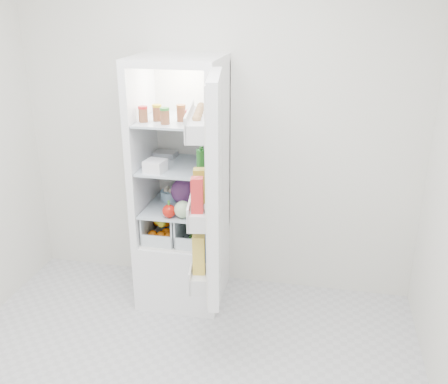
% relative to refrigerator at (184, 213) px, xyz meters
% --- Properties ---
extents(room_walls, '(3.02, 3.02, 2.61)m').
position_rel_refrigerator_xyz_m(room_walls, '(0.20, -1.25, 0.93)').
color(room_walls, silver).
rests_on(room_walls, ground).
extents(refrigerator, '(0.60, 0.60, 1.80)m').
position_rel_refrigerator_xyz_m(refrigerator, '(0.00, 0.00, 0.00)').
color(refrigerator, white).
rests_on(refrigerator, ground).
extents(shelf_low, '(0.49, 0.53, 0.01)m').
position_rel_refrigerator_xyz_m(shelf_low, '(-0.00, -0.06, 0.07)').
color(shelf_low, silver).
rests_on(shelf_low, refrigerator).
extents(shelf_mid, '(0.49, 0.53, 0.02)m').
position_rel_refrigerator_xyz_m(shelf_mid, '(-0.00, -0.06, 0.38)').
color(shelf_mid, silver).
rests_on(shelf_mid, refrigerator).
extents(shelf_top, '(0.49, 0.53, 0.02)m').
position_rel_refrigerator_xyz_m(shelf_top, '(-0.00, -0.06, 0.71)').
color(shelf_top, silver).
rests_on(shelf_top, refrigerator).
extents(crisper_left, '(0.23, 0.46, 0.22)m').
position_rel_refrigerator_xyz_m(crisper_left, '(-0.12, -0.06, -0.06)').
color(crisper_left, silver).
rests_on(crisper_left, refrigerator).
extents(crisper_right, '(0.23, 0.46, 0.22)m').
position_rel_refrigerator_xyz_m(crisper_right, '(0.12, -0.06, -0.06)').
color(crisper_right, silver).
rests_on(crisper_right, refrigerator).
extents(condiment_jars, '(0.38, 0.16, 0.08)m').
position_rel_refrigerator_xyz_m(condiment_jars, '(-0.04, -0.18, 0.76)').
color(condiment_jars, '#B21919').
rests_on(condiment_jars, shelf_top).
extents(squeeze_bottle, '(0.05, 0.05, 0.16)m').
position_rel_refrigerator_xyz_m(squeeze_bottle, '(0.21, -0.02, 0.80)').
color(squeeze_bottle, white).
rests_on(squeeze_bottle, shelf_top).
extents(tub_white, '(0.15, 0.15, 0.08)m').
position_rel_refrigerator_xyz_m(tub_white, '(-0.12, -0.24, 0.43)').
color(tub_white, white).
rests_on(tub_white, shelf_mid).
extents(tin_red, '(0.10, 0.10, 0.06)m').
position_rel_refrigerator_xyz_m(tin_red, '(0.19, -0.11, 0.42)').
color(tin_red, '#B71B2E').
rests_on(tin_red, shelf_mid).
extents(foil_tray, '(0.16, 0.12, 0.04)m').
position_rel_refrigerator_xyz_m(foil_tray, '(-0.16, 0.10, 0.41)').
color(foil_tray, '#B9BABE').
rests_on(foil_tray, shelf_mid).
extents(red_cabbage, '(0.19, 0.19, 0.19)m').
position_rel_refrigerator_xyz_m(red_cabbage, '(0.01, -0.01, 0.18)').
color(red_cabbage, '#581E54').
rests_on(red_cabbage, shelf_low).
extents(bell_pepper, '(0.09, 0.09, 0.09)m').
position_rel_refrigerator_xyz_m(bell_pepper, '(-0.02, -0.28, 0.13)').
color(bell_pepper, red).
rests_on(bell_pepper, shelf_low).
extents(mushroom_bowl, '(0.18, 0.18, 0.07)m').
position_rel_refrigerator_xyz_m(mushroom_bowl, '(-0.11, 0.04, 0.12)').
color(mushroom_bowl, '#99C6E4').
rests_on(mushroom_bowl, shelf_low).
extents(salad_bag, '(0.12, 0.12, 0.12)m').
position_rel_refrigerator_xyz_m(salad_bag, '(0.07, -0.26, 0.14)').
color(salad_bag, '#B4D5A0').
rests_on(salad_bag, shelf_low).
extents(citrus_pile, '(0.20, 0.31, 0.16)m').
position_rel_refrigerator_xyz_m(citrus_pile, '(-0.12, -0.09, -0.08)').
color(citrus_pile, orange).
rests_on(citrus_pile, refrigerator).
extents(veg_pile, '(0.16, 0.30, 0.10)m').
position_rel_refrigerator_xyz_m(veg_pile, '(0.13, -0.06, -0.10)').
color(veg_pile, '#24531B').
rests_on(veg_pile, refrigerator).
extents(fridge_door, '(0.26, 0.60, 1.30)m').
position_rel_refrigerator_xyz_m(fridge_door, '(0.35, -0.63, 0.43)').
color(fridge_door, white).
rests_on(fridge_door, refrigerator).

